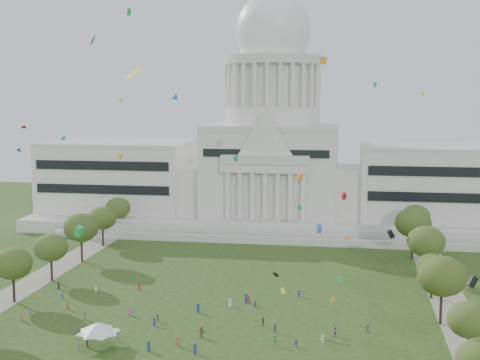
# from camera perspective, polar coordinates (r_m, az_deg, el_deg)

# --- Properties ---
(ground) EXTENTS (400.00, 400.00, 0.00)m
(ground) POSITION_cam_1_polar(r_m,az_deg,el_deg) (124.20, -3.43, -13.77)
(ground) COLOR #274315
(ground) RESTS_ON ground
(capitol) EXTENTS (160.00, 64.50, 91.30)m
(capitol) POSITION_cam_1_polar(r_m,az_deg,el_deg) (229.07, 2.75, 1.77)
(capitol) COLOR beige
(capitol) RESTS_ON ground
(path_left) EXTENTS (8.00, 160.00, 0.04)m
(path_left) POSITION_cam_1_polar(r_m,az_deg,el_deg) (166.93, -17.55, -8.51)
(path_left) COLOR gray
(path_left) RESTS_ON ground
(path_right) EXTENTS (8.00, 160.00, 0.04)m
(path_right) POSITION_cam_1_polar(r_m,az_deg,el_deg) (151.46, 17.56, -10.15)
(path_right) COLOR gray
(path_right) RESTS_ON ground
(row_tree_r_1) EXTENTS (7.58, 7.58, 10.78)m
(row_tree_r_1) POSITION_cam_1_polar(r_m,az_deg,el_deg) (119.03, 19.06, -11.21)
(row_tree_r_1) COLOR black
(row_tree_r_1) RESTS_ON ground
(row_tree_l_2) EXTENTS (8.42, 8.42, 11.97)m
(row_tree_l_2) POSITION_cam_1_polar(r_m,az_deg,el_deg) (152.58, -18.83, -6.76)
(row_tree_l_2) COLOR black
(row_tree_l_2) RESTS_ON ground
(row_tree_r_2) EXTENTS (9.55, 9.55, 13.58)m
(row_tree_r_2) POSITION_cam_1_polar(r_m,az_deg,el_deg) (136.29, 16.87, -7.87)
(row_tree_r_2) COLOR black
(row_tree_r_2) RESTS_ON ground
(row_tree_l_3) EXTENTS (8.12, 8.12, 11.55)m
(row_tree_l_3) POSITION_cam_1_polar(r_m,az_deg,el_deg) (166.65, -15.85, -5.56)
(row_tree_l_3) COLOR black
(row_tree_l_3) RESTS_ON ground
(row_tree_r_3) EXTENTS (7.01, 7.01, 9.98)m
(row_tree_r_3) POSITION_cam_1_polar(r_m,az_deg,el_deg) (153.33, 16.08, -7.14)
(row_tree_r_3) COLOR black
(row_tree_r_3) RESTS_ON ground
(row_tree_l_4) EXTENTS (9.29, 9.29, 13.21)m
(row_tree_l_4) POSITION_cam_1_polar(r_m,az_deg,el_deg) (182.93, -13.41, -3.96)
(row_tree_l_4) COLOR black
(row_tree_l_4) RESTS_ON ground
(row_tree_r_4) EXTENTS (9.19, 9.19, 13.06)m
(row_tree_r_4) POSITION_cam_1_polar(r_m,az_deg,el_deg) (167.89, 15.61, -5.08)
(row_tree_r_4) COLOR black
(row_tree_r_4) RESTS_ON ground
(row_tree_l_5) EXTENTS (8.33, 8.33, 11.85)m
(row_tree_l_5) POSITION_cam_1_polar(r_m,az_deg,el_deg) (200.46, -11.66, -3.20)
(row_tree_l_5) COLOR black
(row_tree_l_5) RESTS_ON ground
(row_tree_r_5) EXTENTS (9.82, 9.82, 13.96)m
(row_tree_r_5) POSITION_cam_1_polar(r_m,az_deg,el_deg) (187.27, 14.55, -3.56)
(row_tree_r_5) COLOR black
(row_tree_r_5) RESTS_ON ground
(row_tree_l_6) EXTENTS (8.19, 8.19, 11.64)m
(row_tree_l_6) POSITION_cam_1_polar(r_m,az_deg,el_deg) (217.78, -10.37, -2.36)
(row_tree_l_6) COLOR black
(row_tree_l_6) RESTS_ON ground
(row_tree_r_6) EXTENTS (8.42, 8.42, 11.97)m
(row_tree_r_6) POSITION_cam_1_polar(r_m,az_deg,el_deg) (205.32, 14.77, -3.02)
(row_tree_r_6) COLOR black
(row_tree_r_6) RESTS_ON ground
(event_tent) EXTENTS (9.87, 9.87, 4.48)m
(event_tent) POSITION_cam_1_polar(r_m,az_deg,el_deg) (124.32, -12.00, -12.19)
(event_tent) COLOR #4C4C4C
(event_tent) RESTS_ON ground
(person_0) EXTENTS (0.87, 0.89, 1.54)m
(person_0) POSITION_cam_1_polar(r_m,az_deg,el_deg) (131.39, 10.84, -12.32)
(person_0) COLOR #4C4C51
(person_0) RESTS_ON ground
(person_2) EXTENTS (1.05, 1.02, 1.87)m
(person_2) POSITION_cam_1_polar(r_m,az_deg,el_deg) (128.24, 8.18, -12.69)
(person_2) COLOR #994C8C
(person_2) RESTS_ON ground
(person_3) EXTENTS (1.32, 1.41, 1.98)m
(person_3) POSITION_cam_1_polar(r_m,az_deg,el_deg) (123.22, 2.97, -13.45)
(person_3) COLOR #33723F
(person_3) RESTS_ON ground
(person_4) EXTENTS (0.78, 1.17, 1.84)m
(person_4) POSITION_cam_1_polar(r_m,az_deg,el_deg) (132.32, 1.98, -11.98)
(person_4) COLOR #33723F
(person_4) RESTS_ON ground
(person_5) EXTENTS (2.01, 1.52, 2.02)m
(person_5) POSITION_cam_1_polar(r_m,az_deg,el_deg) (126.78, -3.30, -12.83)
(person_5) COLOR olive
(person_5) RESTS_ON ground
(person_8) EXTENTS (0.77, 0.49, 1.55)m
(person_8) POSITION_cam_1_polar(r_m,az_deg,el_deg) (135.83, -7.04, -11.57)
(person_8) COLOR olive
(person_8) RESTS_ON ground
(person_9) EXTENTS (1.08, 0.92, 1.49)m
(person_9) POSITION_cam_1_polar(r_m,az_deg,el_deg) (122.50, 4.81, -13.71)
(person_9) COLOR navy
(person_9) RESTS_ON ground
(person_10) EXTENTS (0.59, 0.95, 1.54)m
(person_10) POSITION_cam_1_polar(r_m,az_deg,el_deg) (129.40, 3.01, -12.51)
(person_10) COLOR navy
(person_10) RESTS_ON ground
(distant_crowd) EXTENTS (61.74, 36.10, 1.90)m
(distant_crowd) POSITION_cam_1_polar(r_m,az_deg,el_deg) (138.98, -7.76, -11.11)
(distant_crowd) COLOR olive
(distant_crowd) RESTS_ON ground
(kite_swarm) EXTENTS (91.74, 94.58, 66.31)m
(kite_swarm) POSITION_cam_1_polar(r_m,az_deg,el_deg) (121.27, -1.59, -0.31)
(kite_swarm) COLOR yellow
(kite_swarm) RESTS_ON ground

